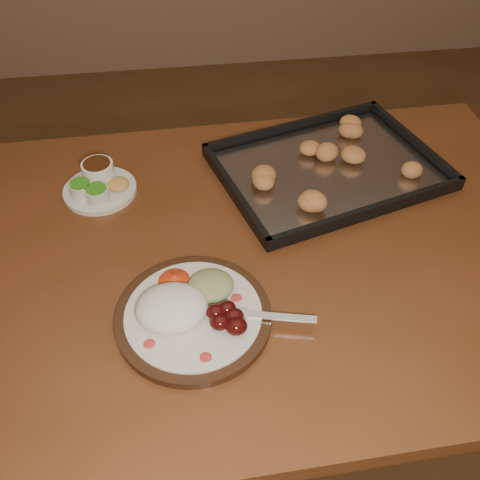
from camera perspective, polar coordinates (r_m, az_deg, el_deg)
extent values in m
plane|color=brown|center=(1.83, 2.52, -11.09)|extent=(4.00, 4.00, 0.00)
cube|color=brown|center=(1.08, -2.80, -1.86)|extent=(1.52, 0.93, 0.04)
cylinder|color=#4F2817|center=(1.78, 18.35, 1.30)|extent=(0.07, 0.07, 0.71)
cylinder|color=black|center=(0.95, -4.98, -8.17)|extent=(0.28, 0.28, 0.02)
cylinder|color=silver|center=(0.95, -5.01, -7.84)|extent=(0.24, 0.24, 0.01)
ellipsoid|color=red|center=(0.92, -9.65, -10.85)|extent=(0.02, 0.02, 0.00)
ellipsoid|color=red|center=(0.89, -3.69, -12.36)|extent=(0.02, 0.02, 0.00)
ellipsoid|color=red|center=(0.96, -0.38, -6.20)|extent=(0.02, 0.02, 0.00)
ellipsoid|color=red|center=(0.97, -9.87, -6.24)|extent=(0.02, 0.02, 0.00)
ellipsoid|color=white|center=(0.94, -7.30, -7.20)|extent=(0.15, 0.14, 0.06)
ellipsoid|color=#4D0B0B|center=(0.91, -2.16, -8.76)|extent=(0.03, 0.03, 0.03)
ellipsoid|color=#4D0B0B|center=(0.92, -0.63, -8.12)|extent=(0.03, 0.03, 0.03)
ellipsoid|color=#4D0B0B|center=(0.93, -1.40, -7.29)|extent=(0.03, 0.03, 0.03)
ellipsoid|color=#4D0B0B|center=(0.91, -0.39, -9.18)|extent=(0.03, 0.03, 0.03)
ellipsoid|color=#4D0B0B|center=(0.92, -2.62, -7.68)|extent=(0.03, 0.03, 0.03)
ellipsoid|color=tan|center=(0.97, -3.17, -4.90)|extent=(0.10, 0.10, 0.03)
cone|color=red|center=(0.99, -7.03, -4.08)|extent=(0.07, 0.07, 0.03)
cube|color=silver|center=(0.94, 4.11, -8.15)|extent=(0.13, 0.04, 0.00)
cube|color=silver|center=(0.94, -0.30, -7.74)|extent=(0.04, 0.03, 0.00)
cylinder|color=silver|center=(0.93, -1.81, -8.07)|extent=(0.03, 0.01, 0.00)
cylinder|color=silver|center=(0.94, -1.76, -7.77)|extent=(0.03, 0.01, 0.00)
cylinder|color=silver|center=(0.94, -1.71, -7.47)|extent=(0.03, 0.01, 0.00)
cylinder|color=silver|center=(0.94, -1.67, -7.18)|extent=(0.03, 0.01, 0.00)
cylinder|color=silver|center=(1.24, -14.69, 5.15)|extent=(0.16, 0.16, 0.01)
cylinder|color=silver|center=(1.22, -16.56, 5.22)|extent=(0.05, 0.05, 0.03)
cylinder|color=#358E1C|center=(1.21, -16.71, 5.77)|extent=(0.04, 0.04, 0.00)
cylinder|color=silver|center=(1.19, -14.95, 4.72)|extent=(0.05, 0.05, 0.03)
cylinder|color=#358E1C|center=(1.18, -15.09, 5.28)|extent=(0.04, 0.04, 0.00)
cylinder|color=white|center=(1.25, -14.88, 7.14)|extent=(0.07, 0.07, 0.04)
cylinder|color=#3B1C0A|center=(1.24, -15.05, 7.87)|extent=(0.06, 0.06, 0.00)
ellipsoid|color=#E3AE50|center=(1.22, -12.89, 5.88)|extent=(0.05, 0.05, 0.02)
cube|color=black|center=(1.27, 9.33, 7.34)|extent=(0.57, 0.48, 0.01)
cube|color=black|center=(1.38, 5.71, 11.95)|extent=(0.47, 0.15, 0.02)
cube|color=black|center=(1.16, 13.75, 3.06)|extent=(0.47, 0.15, 0.02)
cube|color=black|center=(1.39, 17.96, 10.02)|extent=(0.11, 0.35, 0.02)
cube|color=black|center=(1.17, -0.64, 5.21)|extent=(0.11, 0.35, 0.02)
cube|color=silver|center=(1.27, 9.36, 7.57)|extent=(0.53, 0.44, 0.00)
ellipsoid|color=#B57A3F|center=(1.28, 11.82, 8.92)|extent=(0.05, 0.05, 0.04)
ellipsoid|color=#B57A3F|center=(1.34, 12.62, 10.33)|extent=(0.07, 0.07, 0.04)
ellipsoid|color=#B57A3F|center=(1.34, 8.60, 11.02)|extent=(0.07, 0.07, 0.04)
ellipsoid|color=#B57A3F|center=(1.29, 7.29, 9.59)|extent=(0.06, 0.06, 0.04)
ellipsoid|color=#B57A3F|center=(1.27, 5.15, 9.37)|extent=(0.07, 0.07, 0.04)
ellipsoid|color=#B57A3F|center=(1.24, 6.85, 8.05)|extent=(0.07, 0.06, 0.04)
ellipsoid|color=#B57A3F|center=(1.19, 4.85, 6.42)|extent=(0.07, 0.06, 0.04)
ellipsoid|color=#B57A3F|center=(1.18, 9.20, 5.53)|extent=(0.07, 0.07, 0.04)
ellipsoid|color=#B57A3F|center=(1.21, 10.01, 6.55)|extent=(0.06, 0.06, 0.04)
ellipsoid|color=#B57A3F|center=(1.22, 13.25, 6.58)|extent=(0.07, 0.07, 0.04)
ellipsoid|color=#B57A3F|center=(1.26, 12.02, 8.24)|extent=(0.07, 0.07, 0.04)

